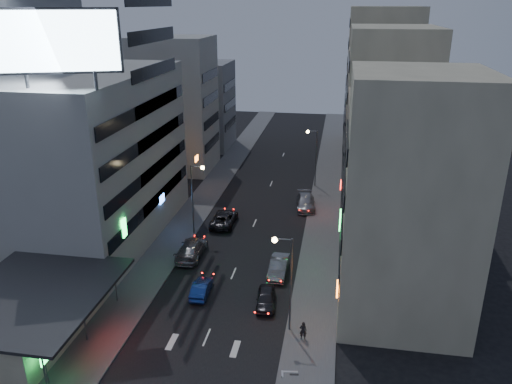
% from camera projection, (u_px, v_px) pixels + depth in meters
% --- Properties ---
extents(ground, '(180.00, 180.00, 0.00)m').
position_uv_depth(ground, '(192.00, 372.00, 35.33)').
color(ground, black).
rests_on(ground, ground).
extents(sidewalk_left, '(4.00, 120.00, 0.12)m').
position_uv_depth(sidewalk_left, '(199.00, 206.00, 64.22)').
color(sidewalk_left, '#4C4C4F').
rests_on(sidewalk_left, ground).
extents(sidewalk_right, '(4.00, 120.00, 0.12)m').
position_uv_depth(sidewalk_right, '(324.00, 214.00, 61.70)').
color(sidewalk_right, '#4C4C4F').
rests_on(sidewalk_right, ground).
extents(food_court, '(11.00, 13.00, 3.88)m').
position_uv_depth(food_court, '(25.00, 313.00, 38.67)').
color(food_court, beige).
rests_on(food_court, ground).
extents(white_building, '(14.00, 24.00, 18.00)m').
position_uv_depth(white_building, '(88.00, 158.00, 53.25)').
color(white_building, '#A2A29E').
rests_on(white_building, ground).
extents(grey_tower, '(10.00, 14.00, 34.00)m').
position_uv_depth(grey_tower, '(16.00, 76.00, 54.60)').
color(grey_tower, slate).
rests_on(grey_tower, ground).
extents(shophouse_near, '(10.00, 11.00, 20.00)m').
position_uv_depth(shophouse_near, '(409.00, 200.00, 39.09)').
color(shophouse_near, beige).
rests_on(shophouse_near, ground).
extents(shophouse_mid, '(11.00, 12.00, 16.00)m').
position_uv_depth(shophouse_mid, '(399.00, 178.00, 50.32)').
color(shophouse_mid, tan).
rests_on(shophouse_mid, ground).
extents(shophouse_far, '(10.00, 14.00, 22.00)m').
position_uv_depth(shophouse_far, '(387.00, 120.00, 61.32)').
color(shophouse_far, beige).
rests_on(shophouse_far, ground).
extents(far_left_a, '(11.00, 10.00, 20.00)m').
position_uv_depth(far_left_a, '(176.00, 105.00, 75.70)').
color(far_left_a, '#A2A29E').
rests_on(far_left_a, ground).
extents(far_left_b, '(12.00, 10.00, 15.00)m').
position_uv_depth(far_left_b, '(197.00, 105.00, 88.64)').
color(far_left_b, slate).
rests_on(far_left_b, ground).
extents(far_right_a, '(11.00, 12.00, 18.00)m').
position_uv_depth(far_right_a, '(382.00, 112.00, 75.77)').
color(far_right_a, tan).
rests_on(far_right_a, ground).
extents(far_right_b, '(12.00, 12.00, 24.00)m').
position_uv_depth(far_right_b, '(381.00, 79.00, 87.53)').
color(far_right_b, beige).
rests_on(far_right_b, ground).
extents(billboard, '(9.52, 3.75, 6.20)m').
position_uv_depth(billboard, '(55.00, 42.00, 38.89)').
color(billboard, '#595B60').
rests_on(billboard, white_building).
extents(street_lamp_right_near, '(1.60, 0.44, 8.02)m').
position_uv_depth(street_lamp_right_near, '(286.00, 271.00, 38.03)').
color(street_lamp_right_near, '#595B60').
rests_on(street_lamp_right_near, sidewalk_right).
extents(street_lamp_left, '(1.60, 0.44, 8.02)m').
position_uv_depth(street_lamp_left, '(195.00, 189.00, 54.63)').
color(street_lamp_left, '#595B60').
rests_on(street_lamp_left, sidewalk_left).
extents(street_lamp_right_far, '(1.60, 0.44, 8.02)m').
position_uv_depth(street_lamp_right_far, '(314.00, 150.00, 69.36)').
color(street_lamp_right_far, '#595B60').
rests_on(street_lamp_right_far, sidewalk_right).
extents(parked_car_right_near, '(2.01, 4.16, 1.37)m').
position_uv_depth(parked_car_right_near, '(266.00, 299.00, 42.89)').
color(parked_car_right_near, '#252429').
rests_on(parked_car_right_near, ground).
extents(parked_car_right_mid, '(1.71, 4.74, 1.55)m').
position_uv_depth(parked_car_right_mid, '(279.00, 267.00, 47.88)').
color(parked_car_right_mid, gray).
rests_on(parked_car_right_mid, ground).
extents(parked_car_left, '(2.65, 5.65, 1.56)m').
position_uv_depth(parked_car_left, '(224.00, 218.00, 58.65)').
color(parked_car_left, '#252429').
rests_on(parked_car_left, ground).
extents(parked_car_right_far, '(2.93, 5.82, 1.62)m').
position_uv_depth(parked_car_right_far, '(306.00, 202.00, 63.33)').
color(parked_car_right_far, gray).
rests_on(parked_car_right_far, ground).
extents(road_car_blue, '(1.57, 4.03, 1.31)m').
position_uv_depth(road_car_blue, '(201.00, 288.00, 44.51)').
color(road_car_blue, navy).
rests_on(road_car_blue, ground).
extents(road_car_silver, '(2.57, 5.98, 1.72)m').
position_uv_depth(road_car_silver, '(191.00, 249.00, 51.24)').
color(road_car_silver, gray).
rests_on(road_car_silver, ground).
extents(person, '(0.59, 0.41, 1.54)m').
position_uv_depth(person, '(303.00, 331.00, 38.38)').
color(person, black).
rests_on(person, sidewalk_right).
extents(scooter_blue, '(0.89, 2.06, 1.22)m').
position_uv_depth(scooter_blue, '(288.00, 384.00, 33.21)').
color(scooter_blue, navy).
rests_on(scooter_blue, sidewalk_right).
extents(scooter_black_b, '(1.09, 1.95, 1.13)m').
position_uv_depth(scooter_black_b, '(306.00, 379.00, 33.75)').
color(scooter_black_b, black).
rests_on(scooter_black_b, sidewalk_right).
extents(scooter_silver_b, '(0.82, 1.81, 1.07)m').
position_uv_depth(scooter_silver_b, '(298.00, 365.00, 35.09)').
color(scooter_silver_b, '#ACADB4').
rests_on(scooter_silver_b, sidewalk_right).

